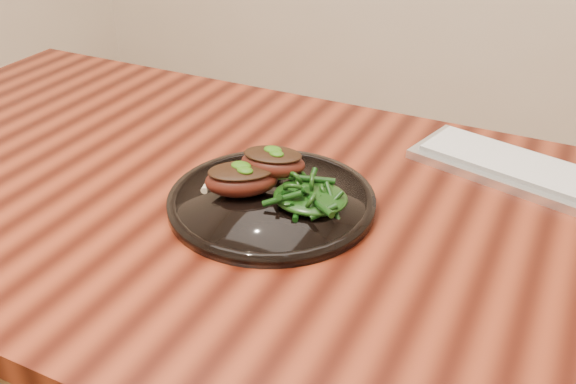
% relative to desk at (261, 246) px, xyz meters
% --- Properties ---
extents(desk, '(1.60, 0.80, 0.75)m').
position_rel_desk_xyz_m(desk, '(0.00, 0.00, 0.00)').
color(desk, black).
rests_on(desk, ground).
extents(plate, '(0.30, 0.30, 0.02)m').
position_rel_desk_xyz_m(plate, '(0.02, -0.01, 0.09)').
color(plate, black).
rests_on(plate, desk).
extents(lamb_chop_front, '(0.13, 0.11, 0.05)m').
position_rel_desk_xyz_m(lamb_chop_front, '(-0.02, -0.02, 0.12)').
color(lamb_chop_front, '#43140C').
rests_on(lamb_chop_front, plate).
extents(lamb_chop_back, '(0.11, 0.08, 0.04)m').
position_rel_desk_xyz_m(lamb_chop_back, '(0.01, 0.02, 0.14)').
color(lamb_chop_back, '#43140C').
rests_on(lamb_chop_back, plate).
extents(herb_smear, '(0.09, 0.06, 0.01)m').
position_rel_desk_xyz_m(herb_smear, '(-0.01, 0.06, 0.10)').
color(herb_smear, '#184207').
rests_on(herb_smear, plate).
extents(greens_heap, '(0.11, 0.10, 0.04)m').
position_rel_desk_xyz_m(greens_heap, '(0.08, -0.00, 0.12)').
color(greens_heap, black).
rests_on(greens_heap, plate).
extents(keyboard, '(0.46, 0.24, 0.02)m').
position_rel_desk_xyz_m(keyboard, '(0.38, 0.24, 0.09)').
color(keyboard, silver).
rests_on(keyboard, desk).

